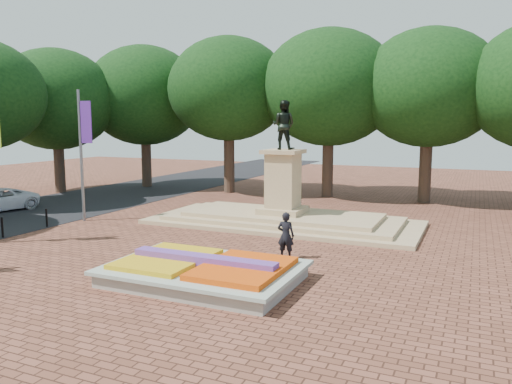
# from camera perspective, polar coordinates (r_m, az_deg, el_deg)

# --- Properties ---
(ground) EXTENTS (90.00, 90.00, 0.00)m
(ground) POSITION_cam_1_polar(r_m,az_deg,el_deg) (19.18, -5.58, -8.09)
(ground) COLOR brown
(ground) RESTS_ON ground
(asphalt_street) EXTENTS (9.00, 90.00, 0.02)m
(asphalt_street) POSITION_cam_1_polar(r_m,az_deg,el_deg) (32.43, -24.65, -2.14)
(asphalt_street) COLOR black
(asphalt_street) RESTS_ON ground
(flower_bed) EXTENTS (6.30, 4.30, 0.91)m
(flower_bed) POSITION_cam_1_polar(r_m,az_deg,el_deg) (16.92, -5.91, -8.97)
(flower_bed) COLOR gray
(flower_bed) RESTS_ON ground
(monument) EXTENTS (14.00, 6.00, 6.40)m
(monument) POSITION_cam_1_polar(r_m,az_deg,el_deg) (26.06, 3.09, -1.78)
(monument) COLOR tan
(monument) RESTS_ON ground
(tree_row_back) EXTENTS (44.80, 8.80, 10.43)m
(tree_row_back) POSITION_cam_1_polar(r_m,az_deg,el_deg) (34.70, 12.86, 10.06)
(tree_row_back) COLOR #36281D
(tree_row_back) RESTS_ON ground
(pedestrian) EXTENTS (0.70, 0.49, 1.85)m
(pedestrian) POSITION_cam_1_polar(r_m,az_deg,el_deg) (19.50, 3.42, -4.99)
(pedestrian) COLOR black
(pedestrian) RESTS_ON ground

